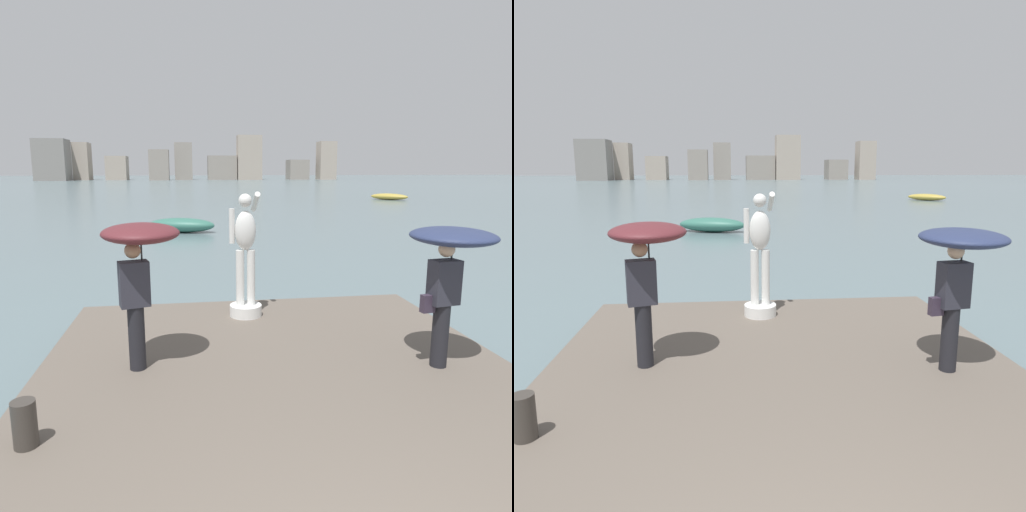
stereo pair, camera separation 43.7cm
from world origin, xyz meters
TOP-DOWN VIEW (x-y plane):
  - ground_plane at (0.00, 40.00)m, footprint 400.00×400.00m
  - pier at (0.00, 2.41)m, footprint 6.48×10.81m
  - statue_white_figure at (-0.16, 6.84)m, footprint 0.59×0.86m
  - onlooker_left at (-1.81, 4.81)m, footprint 1.25×1.26m
  - onlooker_right at (2.26, 4.30)m, footprint 1.27×1.28m
  - mooring_bollard at (-2.78, 3.09)m, footprint 0.23×0.23m
  - boat_near at (19.01, 43.24)m, footprint 3.62×3.58m
  - boat_far at (-1.54, 21.52)m, footprint 3.54×2.06m
  - distant_skyline at (-3.80, 136.23)m, footprint 84.59×13.99m

SIDE VIEW (x-z plane):
  - ground_plane at x=0.00m, z-range 0.00..0.00m
  - pier at x=0.00m, z-range 0.00..0.40m
  - boat_near at x=19.01m, z-range 0.00..0.64m
  - boat_far at x=-1.54m, z-range 0.00..0.71m
  - mooring_bollard at x=-2.78m, z-range 0.40..0.87m
  - statue_white_figure at x=-0.16m, z-range 0.22..2.49m
  - onlooker_right at x=2.26m, z-range 0.99..2.90m
  - onlooker_left at x=-1.81m, z-range 0.98..2.96m
  - distant_skyline at x=-3.80m, z-range -1.46..11.30m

